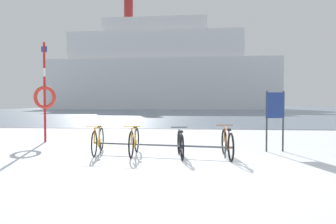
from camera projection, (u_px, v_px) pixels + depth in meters
ground at (193, 110)px, 59.93m from camera, size 80.00×132.00×0.08m
bike_rack at (160, 146)px, 8.18m from camera, size 3.85×0.66×0.31m
bicycle_0 at (98, 140)px, 8.46m from camera, size 0.46×1.73×0.82m
bicycle_1 at (134, 141)px, 8.23m from camera, size 0.46×1.67×0.83m
bicycle_2 at (180, 144)px, 7.91m from camera, size 0.46×1.61×0.77m
bicycle_3 at (227, 143)px, 7.83m from camera, size 0.46×1.72×0.83m
info_sign at (275, 111)px, 8.79m from camera, size 0.55×0.13×1.78m
rescue_post at (45, 95)px, 10.88m from camera, size 0.84×0.13×3.60m
ferry_ship at (160, 72)px, 64.39m from camera, size 47.94×11.70×23.37m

